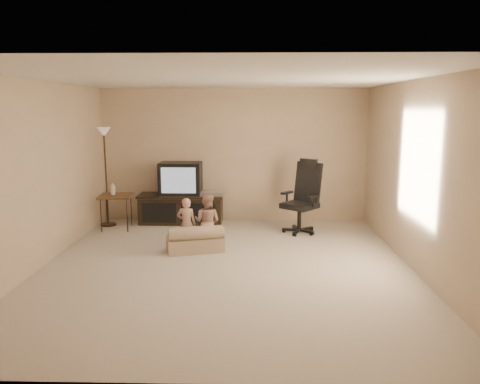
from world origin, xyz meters
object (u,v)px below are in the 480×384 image
Objects in this scene: office_chair at (302,206)px; toddler_left at (187,224)px; child_sofa at (195,241)px; toddler_right at (207,222)px; tv_stand at (181,198)px; floor_lamp at (105,155)px; side_table at (116,196)px.

toddler_left is (-1.86, -1.07, -0.06)m from office_chair.
toddler_right reaches higher than child_sofa.
tv_stand is at bearing -51.19° from toddler_right.
toddler_left is (0.33, -1.70, -0.07)m from tv_stand.
office_chair is 0.71× the size of floor_lamp.
floor_lamp reaches higher than tv_stand.
office_chair is 1.38× the size of child_sofa.
toddler_right is at bearing -167.39° from toddler_left.
floor_lamp is at bearing -17.99° from toddler_right.
tv_stand reaches higher than child_sofa.
child_sofa is 0.29m from toddler_left.
office_chair reaches higher than child_sofa.
toddler_right is at bearing -33.72° from side_table.
side_table reaches higher than child_sofa.
tv_stand is at bearing -155.42° from office_chair.
tv_stand is 0.90× the size of floor_lamp.
tv_stand is 1.59m from floor_lamp.
side_table is 2.09m from toddler_right.
child_sofa is 0.34m from toddler_right.
tv_stand is 2.00× the size of toddler_left.
side_table is 2.08m from child_sofa.
floor_lamp is at bearing -37.12° from toddler_left.
floor_lamp is 2.64m from child_sofa.
office_chair is 1.52× the size of side_table.
side_table reaches higher than toddler_left.
floor_lamp reaches higher than child_sofa.
toddler_left is at bearing -109.40° from office_chair.
office_chair reaches higher than toddler_left.
tv_stand is 1.88× the size of toddler_right.
tv_stand is 1.78m from toddler_right.
child_sofa is (1.57, -1.30, -0.43)m from side_table.
office_chair is 2.10m from child_sofa.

